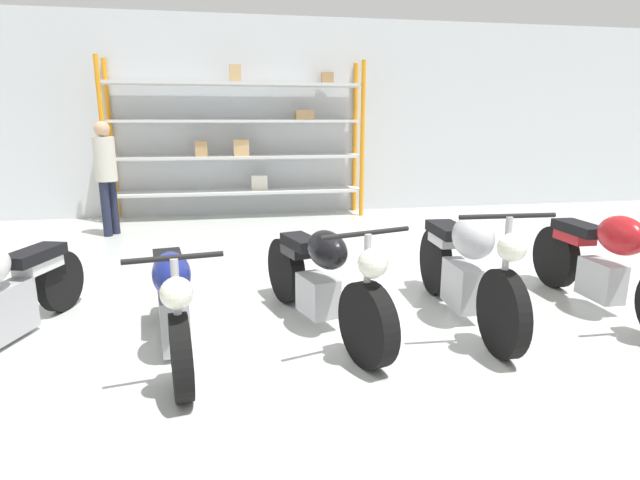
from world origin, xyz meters
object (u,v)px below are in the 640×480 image
motorcycle_blue (173,301)px  motorcycle_silver (465,265)px  motorcycle_red (608,262)px  shelving_rack (241,138)px  motorcycle_black (322,279)px  person_browsing (106,169)px

motorcycle_blue → motorcycle_silver: bearing=85.9°
motorcycle_blue → motorcycle_red: size_ratio=0.90×
motorcycle_blue → shelving_rack: bearing=163.7°
shelving_rack → motorcycle_blue: 5.72m
motorcycle_blue → motorcycle_red: motorcycle_red is taller
motorcycle_blue → motorcycle_silver: 2.50m
motorcycle_black → person_browsing: person_browsing is taller
motorcycle_black → motorcycle_silver: 1.29m
motorcycle_black → person_browsing: size_ratio=1.20×
motorcycle_blue → motorcycle_black: size_ratio=0.93×
motorcycle_silver → motorcycle_black: bearing=-88.2°
motorcycle_silver → shelving_rack: bearing=-158.9°
motorcycle_silver → motorcycle_blue: bearing=-82.2°
shelving_rack → motorcycle_silver: size_ratio=2.15×
shelving_rack → motorcycle_blue: bearing=-97.2°
person_browsing → motorcycle_black: bearing=149.5°
motorcycle_blue → motorcycle_black: (1.20, 0.24, 0.03)m
motorcycle_blue → motorcycle_red: bearing=83.3°
motorcycle_black → motorcycle_silver: bearing=72.5°
motorcycle_blue → person_browsing: bearing=-171.6°
motorcycle_silver → motorcycle_red: 1.38m
motorcycle_red → motorcycle_silver: bearing=-91.3°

